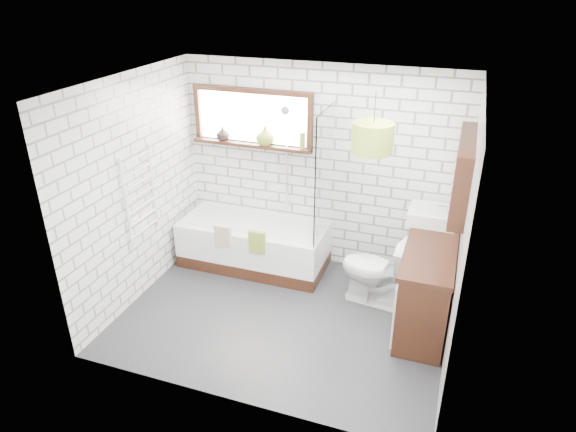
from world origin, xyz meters
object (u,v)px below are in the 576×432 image
(toilet, at_px, (377,271))
(pendant, at_px, (373,138))
(bathtub, at_px, (254,244))
(vanity, at_px, (428,281))
(basin, at_px, (433,216))

(toilet, xyz_separation_m, pendant, (-0.06, -0.60, 1.69))
(bathtub, distance_m, vanity, 2.20)
(vanity, height_order, toilet, vanity)
(pendant, bearing_deg, toilet, 84.66)
(vanity, distance_m, basin, 0.73)
(toilet, bearing_deg, basin, 137.71)
(bathtub, bearing_deg, pendant, -30.40)
(bathtub, bearing_deg, vanity, -10.53)
(toilet, bearing_deg, vanity, 88.90)
(basin, distance_m, toilet, 0.86)
(basin, bearing_deg, toilet, -140.23)
(basin, bearing_deg, bathtub, -177.32)
(bathtub, relative_size, toilet, 2.20)
(vanity, bearing_deg, bathtub, 169.47)
(basin, height_order, toilet, basin)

